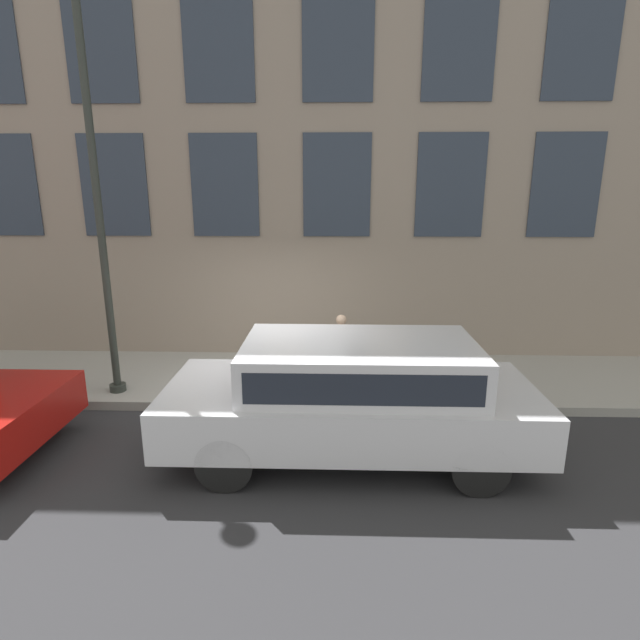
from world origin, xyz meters
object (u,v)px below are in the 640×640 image
Objects in this scene: fire_hydrant at (298,365)px; street_lamp at (91,141)px; parked_truck_silver_near at (354,390)px; person at (341,340)px.

street_lamp is at bearing 94.02° from fire_hydrant.
parked_truck_silver_near is at bearing -113.29° from street_lamp.
fire_hydrant is 0.96m from person.
street_lamp reaches higher than person.
parked_truck_silver_near is 5.33m from street_lamp.
fire_hydrant is at bearing -85.98° from street_lamp.
parked_truck_silver_near reaches higher than fire_hydrant.
parked_truck_silver_near is (-2.45, -0.14, 0.06)m from person.
person is at bearing -78.44° from street_lamp.
street_lamp is (1.68, 3.90, 3.23)m from parked_truck_silver_near.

